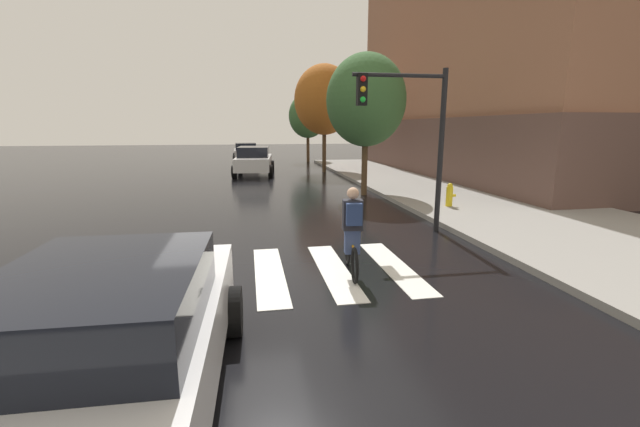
# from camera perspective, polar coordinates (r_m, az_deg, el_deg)

# --- Properties ---
(ground_plane) EXTENTS (120.00, 120.00, 0.00)m
(ground_plane) POSITION_cam_1_polar(r_m,az_deg,el_deg) (7.90, -11.29, -8.61)
(ground_plane) COLOR black
(sidewalk) EXTENTS (6.50, 50.00, 0.15)m
(sidewalk) POSITION_cam_1_polar(r_m,az_deg,el_deg) (11.59, 37.78, -3.90)
(sidewalk) COLOR gray
(sidewalk) RESTS_ON ground
(crosswalk_stripes) EXTENTS (5.55, 3.21, 0.01)m
(crosswalk_stripes) POSITION_cam_1_polar(r_m,az_deg,el_deg) (7.90, -7.10, -8.41)
(crosswalk_stripes) COLOR silver
(crosswalk_stripes) RESTS_ON ground
(manhole_cover) EXTENTS (0.64, 0.64, 0.01)m
(manhole_cover) POSITION_cam_1_polar(r_m,az_deg,el_deg) (5.15, -19.99, -21.05)
(manhole_cover) COLOR #473D1E
(manhole_cover) RESTS_ON ground
(sedan_near) EXTENTS (2.27, 4.65, 1.59)m
(sedan_near) POSITION_cam_1_polar(r_m,az_deg,el_deg) (4.34, -27.05, -15.87)
(sedan_near) COLOR silver
(sedan_near) RESTS_ON ground
(sedan_mid) EXTENTS (2.56, 4.91, 1.64)m
(sedan_mid) POSITION_cam_1_polar(r_m,az_deg,el_deg) (24.21, -9.26, 7.39)
(sedan_mid) COLOR silver
(sedan_mid) RESTS_ON ground
(sedan_far) EXTENTS (2.14, 4.42, 1.51)m
(sedan_far) POSITION_cam_1_polar(r_m,az_deg,el_deg) (33.45, -10.40, 8.49)
(sedan_far) COLOR #B7B7BC
(sedan_far) RESTS_ON ground
(cyclist) EXTENTS (0.39, 1.71, 1.69)m
(cyclist) POSITION_cam_1_polar(r_m,az_deg,el_deg) (7.57, 4.53, -2.62)
(cyclist) COLOR black
(cyclist) RESTS_ON ground
(traffic_light_near) EXTENTS (2.47, 0.28, 4.20)m
(traffic_light_near) POSITION_cam_1_polar(r_m,az_deg,el_deg) (10.75, 12.81, 12.33)
(traffic_light_near) COLOR black
(traffic_light_near) RESTS_ON ground
(fire_hydrant) EXTENTS (0.33, 0.22, 0.78)m
(fire_hydrant) POSITION_cam_1_polar(r_m,az_deg,el_deg) (14.25, 17.75, 2.51)
(fire_hydrant) COLOR gold
(fire_hydrant) RESTS_ON sidewalk
(street_tree_near) EXTENTS (3.15, 3.15, 5.61)m
(street_tree_near) POSITION_cam_1_polar(r_m,az_deg,el_deg) (16.74, 6.48, 15.52)
(street_tree_near) COLOR #4C3823
(street_tree_near) RESTS_ON ground
(street_tree_mid) EXTENTS (3.63, 3.63, 6.46)m
(street_tree_mid) POSITION_cam_1_polar(r_m,az_deg,el_deg) (25.41, 0.61, 15.69)
(street_tree_mid) COLOR #4C3823
(street_tree_mid) RESTS_ON ground
(street_tree_far) EXTENTS (3.01, 3.01, 5.36)m
(street_tree_far) POSITION_cam_1_polar(r_m,az_deg,el_deg) (32.94, -1.73, 13.56)
(street_tree_far) COLOR #4C3823
(street_tree_far) RESTS_ON ground
(corner_building) EXTENTS (17.95, 22.01, 12.40)m
(corner_building) POSITION_cam_1_polar(r_m,az_deg,el_deg) (29.08, 30.98, 17.13)
(corner_building) COLOR brown
(corner_building) RESTS_ON ground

